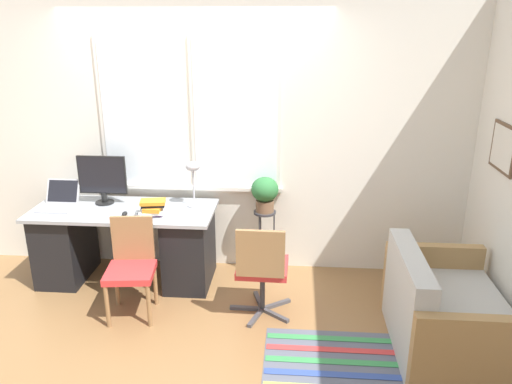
{
  "coord_description": "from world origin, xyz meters",
  "views": [
    {
      "loc": [
        0.93,
        -3.86,
        2.38
      ],
      "look_at": [
        0.61,
        0.17,
        0.99
      ],
      "focal_mm": 35.0,
      "sensor_mm": 36.0,
      "label": 1
    }
  ],
  "objects_px": {
    "monitor": "(102,178)",
    "desk_lamp": "(193,172)",
    "office_chair_swivel": "(262,268)",
    "laptop": "(59,202)",
    "plant_stand": "(265,221)",
    "mouse": "(125,214)",
    "desk_chair_wooden": "(131,265)",
    "book_stack": "(152,207)",
    "couch_loveseat": "(444,316)",
    "keyboard": "(94,214)",
    "potted_plant": "(265,192)"
  },
  "relations": [
    {
      "from": "mouse",
      "to": "plant_stand",
      "type": "xyz_separation_m",
      "value": [
        1.23,
        0.4,
        -0.2
      ]
    },
    {
      "from": "laptop",
      "to": "book_stack",
      "type": "xyz_separation_m",
      "value": [
        0.93,
        -0.12,
        0.02
      ]
    },
    {
      "from": "laptop",
      "to": "plant_stand",
      "type": "relative_size",
      "value": 0.53
    },
    {
      "from": "couch_loveseat",
      "to": "plant_stand",
      "type": "relative_size",
      "value": 1.79
    },
    {
      "from": "couch_loveseat",
      "to": "potted_plant",
      "type": "bearing_deg",
      "value": 52.43
    },
    {
      "from": "monitor",
      "to": "couch_loveseat",
      "type": "xyz_separation_m",
      "value": [
        2.95,
        -1.0,
        -0.7
      ]
    },
    {
      "from": "keyboard",
      "to": "book_stack",
      "type": "relative_size",
      "value": 1.63
    },
    {
      "from": "laptop",
      "to": "book_stack",
      "type": "relative_size",
      "value": 1.34
    },
    {
      "from": "office_chair_swivel",
      "to": "mouse",
      "type": "bearing_deg",
      "value": -15.14
    },
    {
      "from": "office_chair_swivel",
      "to": "couch_loveseat",
      "type": "relative_size",
      "value": 0.73
    },
    {
      "from": "desk_lamp",
      "to": "office_chair_swivel",
      "type": "xyz_separation_m",
      "value": [
        0.68,
        -0.66,
        -0.61
      ]
    },
    {
      "from": "keyboard",
      "to": "book_stack",
      "type": "bearing_deg",
      "value": 4.65
    },
    {
      "from": "keyboard",
      "to": "desk_lamp",
      "type": "bearing_deg",
      "value": 19.64
    },
    {
      "from": "couch_loveseat",
      "to": "book_stack",
      "type": "bearing_deg",
      "value": 73.15
    },
    {
      "from": "laptop",
      "to": "monitor",
      "type": "distance_m",
      "value": 0.45
    },
    {
      "from": "laptop",
      "to": "office_chair_swivel",
      "type": "xyz_separation_m",
      "value": [
        1.94,
        -0.53,
        -0.33
      ]
    },
    {
      "from": "plant_stand",
      "to": "office_chair_swivel",
      "type": "bearing_deg",
      "value": -88.09
    },
    {
      "from": "mouse",
      "to": "plant_stand",
      "type": "bearing_deg",
      "value": 18.05
    },
    {
      "from": "mouse",
      "to": "keyboard",
      "type": "bearing_deg",
      "value": -178.38
    },
    {
      "from": "desk_chair_wooden",
      "to": "potted_plant",
      "type": "relative_size",
      "value": 2.43
    },
    {
      "from": "laptop",
      "to": "keyboard",
      "type": "distance_m",
      "value": 0.44
    },
    {
      "from": "office_chair_swivel",
      "to": "potted_plant",
      "type": "xyz_separation_m",
      "value": [
        -0.03,
        0.77,
        0.4
      ]
    },
    {
      "from": "mouse",
      "to": "plant_stand",
      "type": "distance_m",
      "value": 1.31
    },
    {
      "from": "desk_chair_wooden",
      "to": "plant_stand",
      "type": "xyz_separation_m",
      "value": [
        1.07,
        0.79,
        0.11
      ]
    },
    {
      "from": "book_stack",
      "to": "couch_loveseat",
      "type": "xyz_separation_m",
      "value": [
        2.41,
        -0.73,
        -0.53
      ]
    },
    {
      "from": "mouse",
      "to": "desk_lamp",
      "type": "xyz_separation_m",
      "value": [
        0.57,
        0.3,
        0.31
      ]
    },
    {
      "from": "keyboard",
      "to": "plant_stand",
      "type": "height_order",
      "value": "keyboard"
    },
    {
      "from": "potted_plant",
      "to": "mouse",
      "type": "bearing_deg",
      "value": -161.95
    },
    {
      "from": "book_stack",
      "to": "plant_stand",
      "type": "xyz_separation_m",
      "value": [
        0.98,
        0.37,
        -0.25
      ]
    },
    {
      "from": "monitor",
      "to": "plant_stand",
      "type": "height_order",
      "value": "monitor"
    },
    {
      "from": "laptop",
      "to": "desk_chair_wooden",
      "type": "bearing_deg",
      "value": -33.15
    },
    {
      "from": "plant_stand",
      "to": "potted_plant",
      "type": "relative_size",
      "value": 1.91
    },
    {
      "from": "laptop",
      "to": "keyboard",
      "type": "height_order",
      "value": "laptop"
    },
    {
      "from": "mouse",
      "to": "desk_lamp",
      "type": "bearing_deg",
      "value": 27.26
    },
    {
      "from": "desk_chair_wooden",
      "to": "plant_stand",
      "type": "bearing_deg",
      "value": 29.86
    },
    {
      "from": "desk_chair_wooden",
      "to": "potted_plant",
      "type": "distance_m",
      "value": 1.39
    },
    {
      "from": "couch_loveseat",
      "to": "keyboard",
      "type": "bearing_deg",
      "value": 76.82
    },
    {
      "from": "keyboard",
      "to": "book_stack",
      "type": "xyz_separation_m",
      "value": [
        0.52,
        0.04,
        0.06
      ]
    },
    {
      "from": "mouse",
      "to": "plant_stand",
      "type": "height_order",
      "value": "mouse"
    },
    {
      "from": "laptop",
      "to": "mouse",
      "type": "height_order",
      "value": "laptop"
    },
    {
      "from": "monitor",
      "to": "desk_lamp",
      "type": "xyz_separation_m",
      "value": [
        0.87,
        -0.01,
        0.08
      ]
    },
    {
      "from": "mouse",
      "to": "book_stack",
      "type": "xyz_separation_m",
      "value": [
        0.25,
        0.03,
        0.05
      ]
    },
    {
      "from": "laptop",
      "to": "office_chair_swivel",
      "type": "relative_size",
      "value": 0.4
    },
    {
      "from": "book_stack",
      "to": "plant_stand",
      "type": "distance_m",
      "value": 1.08
    },
    {
      "from": "monitor",
      "to": "desk_chair_wooden",
      "type": "distance_m",
      "value": 0.99
    },
    {
      "from": "mouse",
      "to": "couch_loveseat",
      "type": "bearing_deg",
      "value": -14.66
    },
    {
      "from": "monitor",
      "to": "office_chair_swivel",
      "type": "bearing_deg",
      "value": -23.25
    },
    {
      "from": "keyboard",
      "to": "office_chair_swivel",
      "type": "relative_size",
      "value": 0.49
    },
    {
      "from": "laptop",
      "to": "keyboard",
      "type": "xyz_separation_m",
      "value": [
        0.4,
        -0.17,
        -0.04
      ]
    },
    {
      "from": "monitor",
      "to": "keyboard",
      "type": "height_order",
      "value": "monitor"
    }
  ]
}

